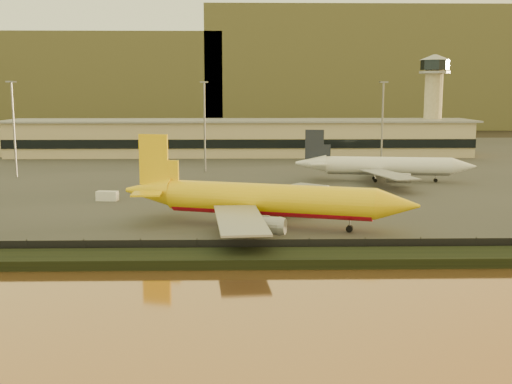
% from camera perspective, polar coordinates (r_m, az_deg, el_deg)
% --- Properties ---
extents(ground, '(900.00, 900.00, 0.00)m').
position_cam_1_polar(ground, '(104.57, -1.48, -3.87)').
color(ground, black).
rests_on(ground, ground).
extents(embankment, '(320.00, 7.00, 1.40)m').
position_cam_1_polar(embankment, '(87.91, -1.50, -5.93)').
color(embankment, black).
rests_on(embankment, ground).
extents(tarmac, '(320.00, 220.00, 0.20)m').
position_cam_1_polar(tarmac, '(198.27, -1.41, 2.37)').
color(tarmac, '#2D2D2D').
rests_on(tarmac, ground).
extents(perimeter_fence, '(300.00, 0.05, 2.20)m').
position_cam_1_polar(perimeter_fence, '(91.63, -1.50, -4.91)').
color(perimeter_fence, black).
rests_on(perimeter_fence, tarmac).
extents(terminal_building, '(202.00, 25.00, 12.60)m').
position_cam_1_polar(terminal_building, '(228.56, -5.06, 4.79)').
color(terminal_building, tan).
rests_on(terminal_building, tarmac).
extents(control_tower, '(11.20, 11.20, 35.50)m').
position_cam_1_polar(control_tower, '(243.07, 15.50, 8.39)').
color(control_tower, tan).
rests_on(control_tower, tarmac).
extents(apron_light_masts, '(152.20, 12.20, 25.40)m').
position_cam_1_polar(apron_light_masts, '(177.65, 3.44, 6.61)').
color(apron_light_masts, slate).
rests_on(apron_light_masts, tarmac).
extents(distant_hills, '(470.00, 160.00, 70.00)m').
position_cam_1_polar(distant_hills, '(442.44, -4.12, 10.16)').
color(distant_hills, brown).
rests_on(distant_hills, ground).
extents(dhl_cargo_jet, '(50.80, 48.50, 15.48)m').
position_cam_1_polar(dhl_cargo_jet, '(109.08, 0.75, -0.74)').
color(dhl_cargo_jet, yellow).
rests_on(dhl_cargo_jet, tarmac).
extents(white_narrowbody_jet, '(45.40, 43.95, 13.05)m').
position_cam_1_polar(white_narrowbody_jet, '(166.32, 11.37, 2.26)').
color(white_narrowbody_jet, white).
rests_on(white_narrowbody_jet, tarmac).
extents(gse_vehicle_yellow, '(4.73, 3.36, 1.95)m').
position_cam_1_polar(gse_vehicle_yellow, '(127.10, 5.14, -1.02)').
color(gse_vehicle_yellow, yellow).
rests_on(gse_vehicle_yellow, tarmac).
extents(gse_vehicle_white, '(4.69, 2.62, 2.00)m').
position_cam_1_polar(gse_vehicle_white, '(139.00, -13.08, -0.34)').
color(gse_vehicle_white, white).
rests_on(gse_vehicle_white, tarmac).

